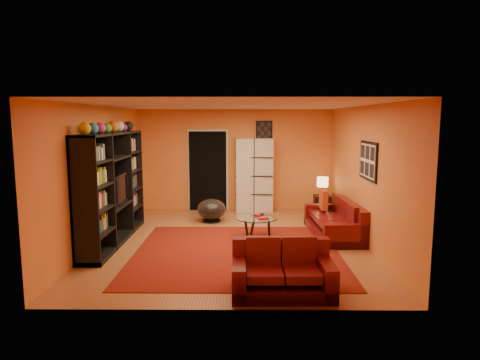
{
  "coord_description": "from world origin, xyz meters",
  "views": [
    {
      "loc": [
        0.21,
        -8.02,
        2.34
      ],
      "look_at": [
        0.15,
        0.1,
        1.19
      ],
      "focal_mm": 32.0,
      "sensor_mm": 36.0,
      "label": 1
    }
  ],
  "objects_px": {
    "coffee_table": "(256,220)",
    "bowl_chair": "(212,210)",
    "side_table": "(322,205)",
    "sofa": "(337,221)",
    "loveseat": "(282,271)",
    "table_lamp": "(323,183)",
    "entertainment_unit": "(113,188)",
    "storage_cabinet": "(254,175)",
    "tv": "(117,189)"
  },
  "relations": [
    {
      "from": "tv",
      "to": "bowl_chair",
      "type": "xyz_separation_m",
      "value": [
        1.71,
        1.53,
        -0.73
      ]
    },
    {
      "from": "sofa",
      "to": "storage_cabinet",
      "type": "height_order",
      "value": "storage_cabinet"
    },
    {
      "from": "coffee_table",
      "to": "side_table",
      "type": "relative_size",
      "value": 1.68
    },
    {
      "from": "sofa",
      "to": "bowl_chair",
      "type": "height_order",
      "value": "sofa"
    },
    {
      "from": "entertainment_unit",
      "to": "bowl_chair",
      "type": "xyz_separation_m",
      "value": [
        1.76,
        1.63,
        -0.76
      ]
    },
    {
      "from": "tv",
      "to": "storage_cabinet",
      "type": "relative_size",
      "value": 0.55
    },
    {
      "from": "loveseat",
      "to": "storage_cabinet",
      "type": "xyz_separation_m",
      "value": [
        -0.26,
        5.22,
        0.65
      ]
    },
    {
      "from": "entertainment_unit",
      "to": "side_table",
      "type": "relative_size",
      "value": 6.0
    },
    {
      "from": "sofa",
      "to": "side_table",
      "type": "distance_m",
      "value": 1.83
    },
    {
      "from": "tv",
      "to": "loveseat",
      "type": "height_order",
      "value": "tv"
    },
    {
      "from": "storage_cabinet",
      "to": "table_lamp",
      "type": "relative_size",
      "value": 4.14
    },
    {
      "from": "storage_cabinet",
      "to": "side_table",
      "type": "distance_m",
      "value": 1.87
    },
    {
      "from": "coffee_table",
      "to": "storage_cabinet",
      "type": "height_order",
      "value": "storage_cabinet"
    },
    {
      "from": "sofa",
      "to": "loveseat",
      "type": "bearing_deg",
      "value": -118.07
    },
    {
      "from": "coffee_table",
      "to": "storage_cabinet",
      "type": "xyz_separation_m",
      "value": [
        0.01,
        2.58,
        0.55
      ]
    },
    {
      "from": "sofa",
      "to": "coffee_table",
      "type": "height_order",
      "value": "sofa"
    },
    {
      "from": "sofa",
      "to": "storage_cabinet",
      "type": "relative_size",
      "value": 1.1
    },
    {
      "from": "bowl_chair",
      "to": "table_lamp",
      "type": "bearing_deg",
      "value": 14.2
    },
    {
      "from": "side_table",
      "to": "bowl_chair",
      "type": "bearing_deg",
      "value": -165.8
    },
    {
      "from": "entertainment_unit",
      "to": "storage_cabinet",
      "type": "xyz_separation_m",
      "value": [
        2.76,
        2.8,
        -0.12
      ]
    },
    {
      "from": "sofa",
      "to": "loveseat",
      "type": "height_order",
      "value": "same"
    },
    {
      "from": "side_table",
      "to": "sofa",
      "type": "bearing_deg",
      "value": -90.66
    },
    {
      "from": "sofa",
      "to": "entertainment_unit",
      "type": "bearing_deg",
      "value": -176.31
    },
    {
      "from": "loveseat",
      "to": "coffee_table",
      "type": "height_order",
      "value": "loveseat"
    },
    {
      "from": "loveseat",
      "to": "coffee_table",
      "type": "bearing_deg",
      "value": 5.13
    },
    {
      "from": "loveseat",
      "to": "storage_cabinet",
      "type": "relative_size",
      "value": 0.73
    },
    {
      "from": "loveseat",
      "to": "side_table",
      "type": "xyz_separation_m",
      "value": [
        1.41,
        4.72,
        -0.04
      ]
    },
    {
      "from": "entertainment_unit",
      "to": "coffee_table",
      "type": "distance_m",
      "value": 2.84
    },
    {
      "from": "sofa",
      "to": "bowl_chair",
      "type": "bearing_deg",
      "value": 154.02
    },
    {
      "from": "bowl_chair",
      "to": "side_table",
      "type": "height_order",
      "value": "bowl_chair"
    },
    {
      "from": "tv",
      "to": "sofa",
      "type": "height_order",
      "value": "tv"
    },
    {
      "from": "sofa",
      "to": "table_lamp",
      "type": "height_order",
      "value": "table_lamp"
    },
    {
      "from": "entertainment_unit",
      "to": "sofa",
      "type": "distance_m",
      "value": 4.5
    },
    {
      "from": "side_table",
      "to": "table_lamp",
      "type": "bearing_deg",
      "value": 0.0
    },
    {
      "from": "side_table",
      "to": "table_lamp",
      "type": "distance_m",
      "value": 0.57
    },
    {
      "from": "table_lamp",
      "to": "storage_cabinet",
      "type": "bearing_deg",
      "value": 163.34
    },
    {
      "from": "loveseat",
      "to": "storage_cabinet",
      "type": "distance_m",
      "value": 5.27
    },
    {
      "from": "coffee_table",
      "to": "bowl_chair",
      "type": "bearing_deg",
      "value": 125.12
    },
    {
      "from": "tv",
      "to": "sofa",
      "type": "bearing_deg",
      "value": -85.05
    },
    {
      "from": "storage_cabinet",
      "to": "table_lamp",
      "type": "height_order",
      "value": "storage_cabinet"
    },
    {
      "from": "sofa",
      "to": "coffee_table",
      "type": "bearing_deg",
      "value": -173.77
    },
    {
      "from": "bowl_chair",
      "to": "entertainment_unit",
      "type": "bearing_deg",
      "value": -137.27
    },
    {
      "from": "entertainment_unit",
      "to": "sofa",
      "type": "height_order",
      "value": "entertainment_unit"
    },
    {
      "from": "storage_cabinet",
      "to": "bowl_chair",
      "type": "bearing_deg",
      "value": -136.08
    },
    {
      "from": "loveseat",
      "to": "coffee_table",
      "type": "relative_size",
      "value": 1.63
    },
    {
      "from": "table_lamp",
      "to": "bowl_chair",
      "type": "bearing_deg",
      "value": -165.8
    },
    {
      "from": "side_table",
      "to": "storage_cabinet",
      "type": "bearing_deg",
      "value": 163.34
    },
    {
      "from": "entertainment_unit",
      "to": "loveseat",
      "type": "relative_size",
      "value": 2.2
    },
    {
      "from": "loveseat",
      "to": "bowl_chair",
      "type": "distance_m",
      "value": 4.24
    },
    {
      "from": "bowl_chair",
      "to": "side_table",
      "type": "distance_m",
      "value": 2.75
    }
  ]
}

